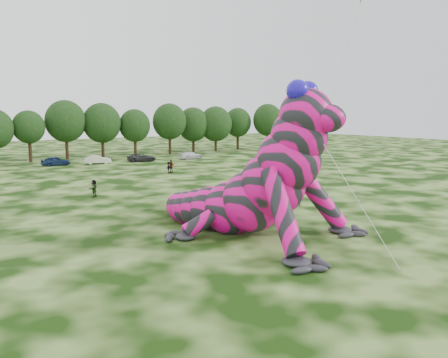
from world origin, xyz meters
TOP-DOWN VIEW (x-y plane):
  - ground at (0.00, 0.00)m, footprint 240.00×240.00m
  - inflatable_gecko at (4.57, 2.50)m, footprint 24.18×25.81m
  - flying_kite at (16.93, 2.69)m, footprint 3.48×4.37m
  - tree_9 at (1.06, 57.35)m, footprint 5.27×4.74m
  - tree_10 at (7.40, 58.58)m, footprint 7.09×6.38m
  - tree_11 at (13.79, 58.20)m, footprint 7.01×6.31m
  - tree_12 at (20.01, 57.74)m, footprint 5.99×5.39m
  - tree_13 at (27.13, 57.13)m, footprint 6.83×6.15m
  - tree_14 at (33.46, 58.72)m, footprint 6.82×6.14m
  - tree_15 at (38.47, 57.77)m, footprint 7.17×6.45m
  - tree_16 at (45.45, 59.37)m, footprint 6.26×5.63m
  - tree_17 at (51.95, 56.66)m, footprint 6.98×6.28m
  - car_4 at (3.38, 49.77)m, footprint 4.33×1.80m
  - car_5 at (9.71, 48.61)m, footprint 4.35×2.07m
  - car_6 at (17.05, 47.75)m, footprint 5.04×2.72m
  - car_7 at (25.96, 46.60)m, footprint 4.72×2.19m
  - spectator_5 at (0.46, 20.70)m, footprint 1.46×1.49m
  - spectator_3 at (14.77, 32.23)m, footprint 0.88×1.10m
  - spectator_2 at (14.29, 31.90)m, footprint 1.15×1.10m

SIDE VIEW (x-z plane):
  - ground at x=0.00m, z-range 0.00..0.00m
  - car_7 at x=25.96m, z-range 0.00..1.33m
  - car_6 at x=17.05m, z-range 0.00..1.34m
  - car_5 at x=9.71m, z-range 0.00..1.38m
  - car_4 at x=3.38m, z-range 0.00..1.47m
  - spectator_2 at x=14.29m, z-range 0.00..1.57m
  - spectator_5 at x=0.46m, z-range 0.00..1.70m
  - spectator_3 at x=14.77m, z-range 0.00..1.75m
  - tree_9 at x=1.06m, z-range 0.00..8.68m
  - tree_12 at x=20.01m, z-range 0.00..8.97m
  - tree_16 at x=45.45m, z-range 0.00..9.37m
  - tree_14 at x=33.46m, z-range 0.00..9.40m
  - tree_15 at x=38.47m, z-range 0.00..9.63m
  - tree_11 at x=13.79m, z-range 0.00..10.07m
  - tree_13 at x=27.13m, z-range 0.00..10.13m
  - inflatable_gecko at x=4.57m, z-range 0.00..10.26m
  - tree_17 at x=51.95m, z-range 0.00..10.30m
  - tree_10 at x=7.40m, z-range 0.00..10.50m
  - flying_kite at x=16.93m, z-range 7.04..25.65m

